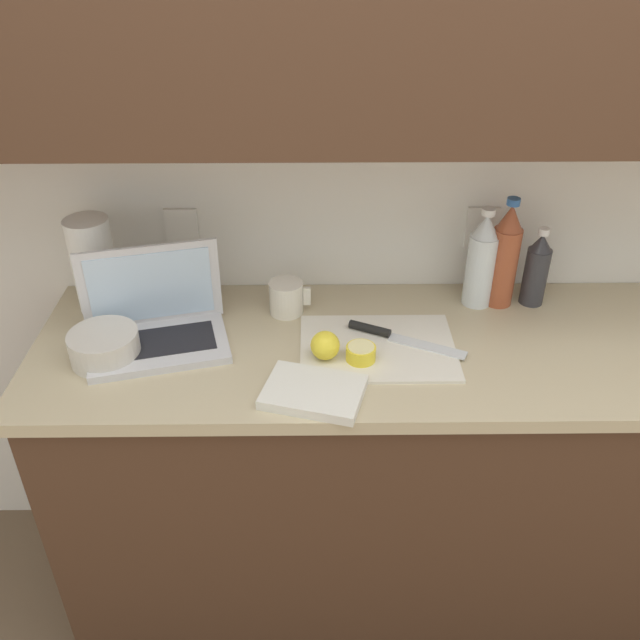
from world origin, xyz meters
TOP-DOWN VIEW (x-y plane):
  - ground_plane at (0.00, 0.00)m, footprint 12.00×12.00m
  - wall_back at (-0.00, 0.23)m, footprint 5.20×0.38m
  - counter_unit at (0.02, 0.00)m, footprint 2.05×0.60m
  - laptop at (-0.71, 0.02)m, footprint 0.39×0.30m
  - cutting_board at (-0.16, -0.02)m, footprint 0.39×0.29m
  - knife at (-0.13, 0.02)m, footprint 0.29×0.16m
  - lemon_half_cut at (-0.20, -0.08)m, footprint 0.07×0.07m
  - lemon_whole_beside at (-0.29, -0.07)m, footprint 0.07×0.07m
  - bottle_green_soda at (0.29, 0.20)m, footprint 0.06×0.06m
  - bottle_oil_tall at (0.20, 0.20)m, footprint 0.08×0.08m
  - bottle_water_clear at (0.14, 0.20)m, footprint 0.08×0.08m
  - measuring_cup at (-0.39, 0.15)m, footprint 0.11×0.09m
  - bowl_white at (-0.82, -0.06)m, footprint 0.17×0.17m
  - paper_towel_roll at (-0.89, 0.18)m, footprint 0.11×0.11m
  - dish_towel at (-0.32, -0.21)m, footprint 0.26×0.21m

SIDE VIEW (x-z plane):
  - ground_plane at x=0.00m, z-range 0.00..0.00m
  - counter_unit at x=0.02m, z-range 0.01..0.95m
  - cutting_board at x=-0.16m, z-range 0.94..0.95m
  - dish_towel at x=-0.32m, z-range 0.94..0.96m
  - knife at x=-0.13m, z-range 0.94..0.97m
  - lemon_half_cut at x=-0.20m, z-range 0.95..0.99m
  - bowl_white at x=-0.82m, z-range 0.94..1.01m
  - lemon_whole_beside at x=-0.29m, z-range 0.95..1.02m
  - measuring_cup at x=-0.39m, z-range 0.94..1.03m
  - laptop at x=-0.71m, z-range 0.88..1.11m
  - bottle_green_soda at x=0.29m, z-range 0.93..1.15m
  - bottle_water_clear at x=0.14m, z-range 0.93..1.21m
  - paper_towel_roll at x=-0.89m, z-range 0.94..1.20m
  - bottle_oil_tall at x=0.20m, z-range 0.93..1.24m
  - wall_back at x=0.00m, z-range 0.26..2.86m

